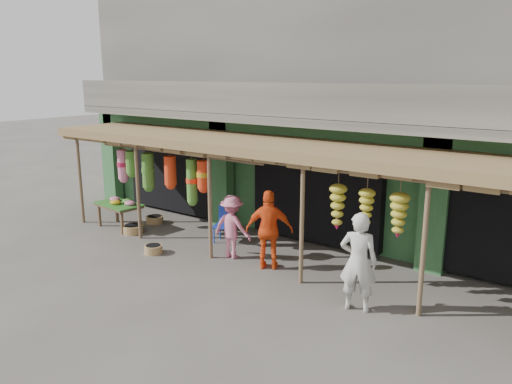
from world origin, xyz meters
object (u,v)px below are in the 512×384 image
Objects in this scene: person_shopper at (232,227)px; person_vendor at (269,230)px; person_front at (358,262)px; flower_table at (120,205)px; blue_chair at (225,222)px.

person_vendor is at bearing 172.78° from person_shopper.
flower_table is at bearing -21.11° from person_front.
blue_chair is 0.61× the size of person_shopper.
flower_table is 1.60× the size of blue_chair.
blue_chair is at bearing -52.92° from person_vendor.
blue_chair is 0.51× the size of person_vendor.
person_front reaches higher than person_vendor.
blue_chair is (3.14, 0.87, -0.16)m from flower_table.
person_front is at bearing -34.29° from blue_chair.
blue_chair is 2.24m from person_vendor.
person_shopper is at bearing -27.86° from person_front.
person_shopper is at bearing -56.85° from blue_chair.
person_front reaches higher than person_shopper.
person_front is at bearing 134.42° from person_vendor.
person_shopper is at bearing -32.28° from person_vendor.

